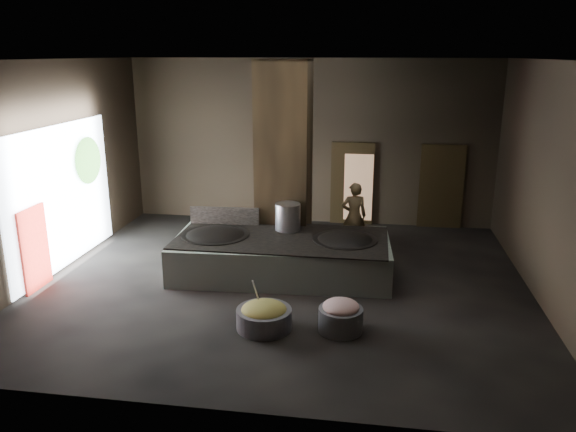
% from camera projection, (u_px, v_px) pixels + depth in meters
% --- Properties ---
extents(floor, '(10.00, 9.00, 0.10)m').
position_uv_depth(floor, '(284.00, 284.00, 11.81)').
color(floor, black).
rests_on(floor, ground).
extents(ceiling, '(10.00, 9.00, 0.10)m').
position_uv_depth(ceiling, '(283.00, 57.00, 10.52)').
color(ceiling, black).
rests_on(ceiling, back_wall).
extents(back_wall, '(10.00, 0.10, 4.50)m').
position_uv_depth(back_wall, '(310.00, 142.00, 15.48)').
color(back_wall, black).
rests_on(back_wall, ground).
extents(front_wall, '(10.00, 0.10, 4.50)m').
position_uv_depth(front_wall, '(224.00, 255.00, 6.85)').
color(front_wall, black).
rests_on(front_wall, ground).
extents(left_wall, '(0.10, 9.00, 4.50)m').
position_uv_depth(left_wall, '(49.00, 169.00, 11.90)').
color(left_wall, black).
rests_on(left_wall, ground).
extents(right_wall, '(0.10, 9.00, 4.50)m').
position_uv_depth(right_wall, '(552.00, 185.00, 10.43)').
color(right_wall, black).
rests_on(right_wall, ground).
extents(pillar, '(1.20, 1.20, 4.50)m').
position_uv_depth(pillar, '(284.00, 159.00, 13.01)').
color(pillar, black).
rests_on(pillar, ground).
extents(hearth_platform, '(4.69, 2.42, 0.80)m').
position_uv_depth(hearth_platform, '(282.00, 256.00, 12.11)').
color(hearth_platform, '#B1C5B2').
rests_on(hearth_platform, ground).
extents(platform_cap, '(4.49, 2.15, 0.03)m').
position_uv_depth(platform_cap, '(282.00, 238.00, 11.99)').
color(platform_cap, black).
rests_on(platform_cap, hearth_platform).
extents(wok_left, '(1.45, 1.45, 0.40)m').
position_uv_depth(wok_left, '(215.00, 238.00, 12.18)').
color(wok_left, black).
rests_on(wok_left, hearth_platform).
extents(wok_left_rim, '(1.48, 1.48, 0.05)m').
position_uv_depth(wok_left_rim, '(215.00, 235.00, 12.16)').
color(wok_left_rim, black).
rests_on(wok_left_rim, hearth_platform).
extents(wok_right, '(1.35, 1.35, 0.38)m').
position_uv_depth(wok_right, '(345.00, 243.00, 11.86)').
color(wok_right, black).
rests_on(wok_right, hearth_platform).
extents(wok_right_rim, '(1.38, 1.38, 0.05)m').
position_uv_depth(wok_right_rim, '(345.00, 240.00, 11.84)').
color(wok_right_rim, black).
rests_on(wok_right_rim, hearth_platform).
extents(stock_pot, '(0.56, 0.56, 0.60)m').
position_uv_depth(stock_pot, '(288.00, 217.00, 12.42)').
color(stock_pot, '#B0B2B8').
rests_on(stock_pot, hearth_platform).
extents(splash_guard, '(1.60, 0.14, 0.40)m').
position_uv_depth(splash_guard, '(225.00, 216.00, 12.86)').
color(splash_guard, black).
rests_on(splash_guard, hearth_platform).
extents(cook, '(0.66, 0.48, 1.66)m').
position_uv_depth(cook, '(354.00, 216.00, 13.55)').
color(cook, olive).
rests_on(cook, ground).
extents(veg_basin, '(1.16, 1.16, 0.36)m').
position_uv_depth(veg_basin, '(264.00, 319.00, 9.74)').
color(veg_basin, slate).
rests_on(veg_basin, ground).
extents(veg_fill, '(0.79, 0.79, 0.24)m').
position_uv_depth(veg_fill, '(264.00, 310.00, 9.70)').
color(veg_fill, olive).
rests_on(veg_fill, veg_basin).
extents(ladle, '(0.11, 0.38, 0.69)m').
position_uv_depth(ladle, '(257.00, 295.00, 9.81)').
color(ladle, '#B0B2B8').
rests_on(ladle, veg_basin).
extents(meat_basin, '(0.94, 0.94, 0.42)m').
position_uv_depth(meat_basin, '(341.00, 319.00, 9.64)').
color(meat_basin, slate).
rests_on(meat_basin, ground).
extents(meat_fill, '(0.63, 0.63, 0.24)m').
position_uv_depth(meat_fill, '(341.00, 307.00, 9.58)').
color(meat_fill, '#BD7171').
rests_on(meat_fill, meat_basin).
extents(doorway_near, '(1.18, 0.08, 2.38)m').
position_uv_depth(doorway_near, '(352.00, 185.00, 15.53)').
color(doorway_near, black).
rests_on(doorway_near, ground).
extents(doorway_near_glow, '(0.78, 0.04, 1.86)m').
position_uv_depth(doorway_near_glow, '(358.00, 187.00, 15.48)').
color(doorway_near_glow, '#8C6647').
rests_on(doorway_near_glow, ground).
extents(doorway_far, '(1.18, 0.08, 2.38)m').
position_uv_depth(doorway_far, '(441.00, 188.00, 15.18)').
color(doorway_far, black).
rests_on(doorway_far, ground).
extents(doorway_far_glow, '(0.75, 0.04, 1.78)m').
position_uv_depth(doorway_far_glow, '(434.00, 188.00, 15.45)').
color(doorway_far_glow, '#8C6647').
rests_on(doorway_far_glow, ground).
extents(left_opening, '(0.04, 4.20, 3.10)m').
position_uv_depth(left_opening, '(62.00, 197.00, 12.26)').
color(left_opening, white).
rests_on(left_opening, ground).
extents(pavilion_sliver, '(0.05, 0.90, 1.70)m').
position_uv_depth(pavilion_sliver, '(35.00, 249.00, 11.22)').
color(pavilion_sliver, maroon).
rests_on(pavilion_sliver, ground).
extents(tree_silhouette, '(0.28, 1.10, 1.10)m').
position_uv_depth(tree_silhouette, '(88.00, 160.00, 13.12)').
color(tree_silhouette, '#194714').
rests_on(tree_silhouette, left_opening).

